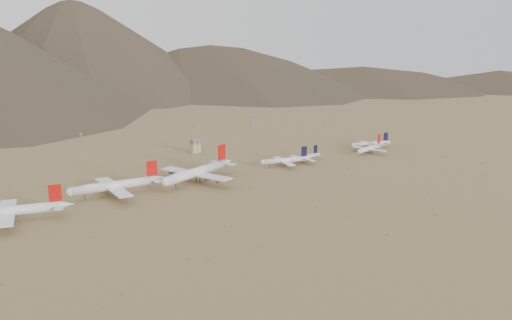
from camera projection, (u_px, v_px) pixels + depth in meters
ground at (244, 188)px, 401.62m from camera, size 3000.00×3000.00×0.00m
widebody_west at (9, 211)px, 329.79m from camera, size 66.12×52.33×20.17m
widebody_centre at (115, 185)px, 381.54m from camera, size 69.81×53.89×20.74m
widebody_east at (197, 172)px, 413.66m from camera, size 74.58×59.44×23.08m
narrowbody_a at (286, 160)px, 462.53m from camera, size 44.56×32.94×15.05m
narrowbody_b at (304, 157)px, 476.02m from camera, size 38.42×27.58×12.67m
narrowbody_c at (370, 148)px, 509.49m from camera, size 43.51×32.08×14.64m
narrowbody_d at (371, 144)px, 528.89m from camera, size 41.29×30.62×14.02m
control_tower at (195, 147)px, 511.76m from camera, size 8.00×8.00×12.00m
mast_west at (82, 147)px, 467.45m from camera, size 2.00×0.60×25.70m
mast_centre at (198, 138)px, 507.01m from camera, size 2.00×0.60×25.70m
mast_east at (253, 125)px, 568.86m from camera, size 2.00×0.60×25.70m
mast_far_east at (328, 119)px, 607.83m from camera, size 2.00×0.60×25.70m
desert_scrub at (335, 216)px, 340.83m from camera, size 408.55×182.30×0.83m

